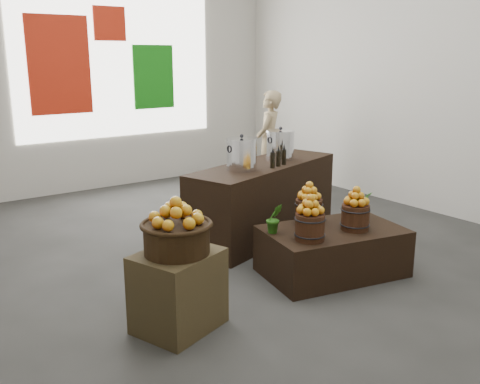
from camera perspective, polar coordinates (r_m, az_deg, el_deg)
ground at (r=5.82m, az=-0.74°, el=-6.12°), size 7.00×7.00×0.00m
back_wall at (r=8.55m, az=-14.91°, el=13.66°), size 6.00×0.04×4.00m
back_opening at (r=8.65m, az=-12.96°, el=13.77°), size 3.20×0.02×2.40m
deco_red_left at (r=8.32m, az=-18.72°, el=12.69°), size 0.90×0.04×1.40m
deco_green_right at (r=8.90m, az=-9.21°, el=12.02°), size 0.70×0.04×1.00m
deco_red_upper at (r=8.61m, az=-13.76°, el=17.06°), size 0.50×0.04×0.50m
crate at (r=4.15m, az=-6.60°, el=-10.41°), size 0.74×0.67×0.61m
wicker_basket at (r=3.99m, az=-6.77°, el=-4.96°), size 0.49×0.49×0.22m
apples_in_basket at (r=3.93m, az=-6.86°, el=-2.02°), size 0.38×0.38×0.20m
display_table at (r=5.21m, az=9.81°, el=-6.23°), size 1.44×1.06×0.45m
apple_bucket_front_left at (r=4.76m, az=7.46°, el=-3.72°), size 0.26×0.26×0.24m
apples_in_bucket_front_left at (r=4.70m, az=7.54°, el=-1.32°), size 0.19×0.19×0.17m
apple_bucket_front_right at (r=5.11m, az=12.18°, el=-2.65°), size 0.26×0.26×0.24m
apples_in_bucket_front_right at (r=5.06m, az=12.30°, el=-0.41°), size 0.19×0.19×0.17m
apple_bucket_rear at (r=5.22m, az=7.33°, el=-2.08°), size 0.26×0.26×0.24m
apples_in_bucket_rear at (r=5.17m, az=7.41°, el=0.12°), size 0.19×0.19×0.17m
herb_garnish_right at (r=5.45m, az=12.56°, el=-1.44°), size 0.29×0.26×0.27m
herb_garnish_left at (r=4.91m, az=3.69°, el=-2.82°), size 0.18×0.16×0.28m
counter at (r=6.15m, az=2.54°, el=-0.84°), size 2.18×1.24×0.85m
stock_pot_left at (r=5.68m, az=0.17°, el=3.97°), size 0.32×0.32×0.32m
stock_pot_center at (r=6.30m, az=4.32°, el=4.95°), size 0.32×0.32×0.32m
oil_cruets at (r=5.92m, az=4.26°, el=3.93°), size 0.23×0.12×0.24m
shopper at (r=8.11m, az=3.08°, el=5.34°), size 0.67×0.63×1.53m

